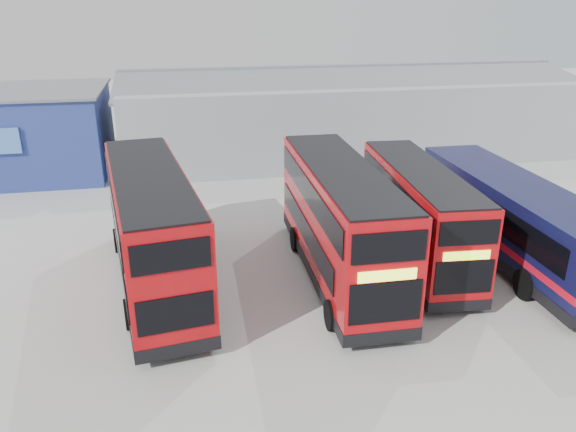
{
  "coord_description": "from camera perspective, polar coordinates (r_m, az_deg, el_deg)",
  "views": [
    {
      "loc": [
        -3.59,
        -18.03,
        10.26
      ],
      "look_at": [
        0.44,
        2.36,
        2.1
      ],
      "focal_mm": 35.0,
      "sensor_mm": 36.0,
      "label": 1
    }
  ],
  "objects": [
    {
      "name": "double_decker_left",
      "position": [
        21.11,
        -13.56,
        -1.54
      ],
      "size": [
        3.99,
        10.84,
        4.49
      ],
      "rotation": [
        0.0,
        0.0,
        3.28
      ],
      "color": "#B80A0F",
      "rests_on": "ground"
    },
    {
      "name": "ground_plane",
      "position": [
        21.05,
        0.06,
        -7.73
      ],
      "size": [
        120.0,
        120.0,
        0.0
      ],
      "primitive_type": "plane",
      "color": "#9F9F9A",
      "rests_on": "ground"
    },
    {
      "name": "office_block",
      "position": [
        38.27,
        -26.97,
        7.55
      ],
      "size": [
        12.3,
        8.32,
        5.12
      ],
      "color": "navy",
      "rests_on": "ground"
    },
    {
      "name": "double_decker_centre",
      "position": [
        21.37,
        5.29,
        -0.77
      ],
      "size": [
        2.84,
        10.59,
        4.45
      ],
      "rotation": [
        0.0,
        0.0,
        -0.02
      ],
      "color": "#B80A0F",
      "rests_on": "ground"
    },
    {
      "name": "maintenance_shed",
      "position": [
        40.49,
        5.74,
        10.43
      ],
      "size": [
        30.5,
        12.0,
        5.89
      ],
      "color": "#959AA2",
      "rests_on": "ground"
    },
    {
      "name": "double_decker_right",
      "position": [
        23.31,
        13.02,
        0.03
      ],
      "size": [
        2.95,
        9.51,
        3.96
      ],
      "rotation": [
        0.0,
        0.0,
        -0.07
      ],
      "color": "#B80A0F",
      "rests_on": "ground"
    },
    {
      "name": "single_decker_blue",
      "position": [
        24.95,
        21.79,
        -0.41
      ],
      "size": [
        3.09,
        12.14,
        3.28
      ],
      "rotation": [
        0.0,
        0.0,
        3.13
      ],
      "color": "#0C1235",
      "rests_on": "ground"
    }
  ]
}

